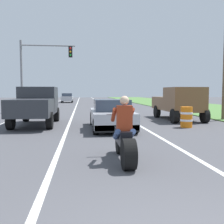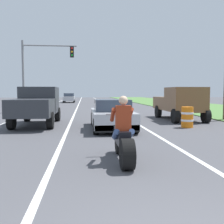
# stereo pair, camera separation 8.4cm
# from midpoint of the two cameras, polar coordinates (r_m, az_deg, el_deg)

# --- Properties ---
(lane_stripe_left_solid) EXTENTS (0.14, 120.00, 0.01)m
(lane_stripe_left_solid) POSITION_cam_midpoint_polar(r_m,az_deg,el_deg) (22.57, -17.60, -0.17)
(lane_stripe_left_solid) COLOR white
(lane_stripe_left_solid) RESTS_ON ground
(lane_stripe_right_solid) EXTENTS (0.14, 120.00, 0.01)m
(lane_stripe_right_solid) POSITION_cam_midpoint_polar(r_m,az_deg,el_deg) (22.34, 0.84, -0.01)
(lane_stripe_right_solid) COLOR white
(lane_stripe_right_solid) RESTS_ON ground
(lane_stripe_centre_dashed) EXTENTS (0.14, 120.00, 0.01)m
(lane_stripe_centre_dashed) POSITION_cam_midpoint_polar(r_m,az_deg,el_deg) (22.16, -8.42, -0.09)
(lane_stripe_centre_dashed) COLOR white
(lane_stripe_centre_dashed) RESTS_ON ground
(motorcycle_with_rider) EXTENTS (0.70, 2.21, 1.62)m
(motorcycle_with_rider) POSITION_cam_midpoint_polar(r_m,az_deg,el_deg) (6.38, 2.31, -5.74)
(motorcycle_with_rider) COLOR black
(motorcycle_with_rider) RESTS_ON ground
(sports_car_silver) EXTENTS (1.84, 4.30, 1.37)m
(sports_car_silver) POSITION_cam_midpoint_polar(r_m,az_deg,el_deg) (12.18, -0.35, -0.72)
(sports_car_silver) COLOR #B7B7BC
(sports_car_silver) RESTS_ON ground
(pickup_truck_left_lane_dark_grey) EXTENTS (2.02, 4.80, 1.98)m
(pickup_truck_left_lane_dark_grey) POSITION_cam_midpoint_polar(r_m,az_deg,el_deg) (14.12, -16.35, 1.74)
(pickup_truck_left_lane_dark_grey) COLOR #2D3035
(pickup_truck_left_lane_dark_grey) RESTS_ON ground
(pickup_truck_right_shoulder_brown) EXTENTS (2.02, 4.80, 1.98)m
(pickup_truck_right_shoulder_brown) POSITION_cam_midpoint_polar(r_m,az_deg,el_deg) (16.59, 14.08, 2.16)
(pickup_truck_right_shoulder_brown) COLOR brown
(pickup_truck_right_shoulder_brown) RESTS_ON ground
(traffic_light_mast_near) EXTENTS (4.57, 0.34, 6.00)m
(traffic_light_mast_near) POSITION_cam_midpoint_polar(r_m,az_deg,el_deg) (23.27, -15.79, 9.85)
(traffic_light_mast_near) COLOR gray
(traffic_light_mast_near) RESTS_ON ground
(construction_barrel_nearest) EXTENTS (0.58, 0.58, 1.00)m
(construction_barrel_nearest) POSITION_cam_midpoint_polar(r_m,az_deg,el_deg) (13.16, 15.68, -1.05)
(construction_barrel_nearest) COLOR orange
(construction_barrel_nearest) RESTS_ON ground
(distant_car_far_ahead) EXTENTS (1.80, 4.00, 1.50)m
(distant_car_far_ahead) POSITION_cam_midpoint_polar(r_m,az_deg,el_deg) (43.10, -9.75, 3.07)
(distant_car_far_ahead) COLOR #B2B2B7
(distant_car_far_ahead) RESTS_ON ground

